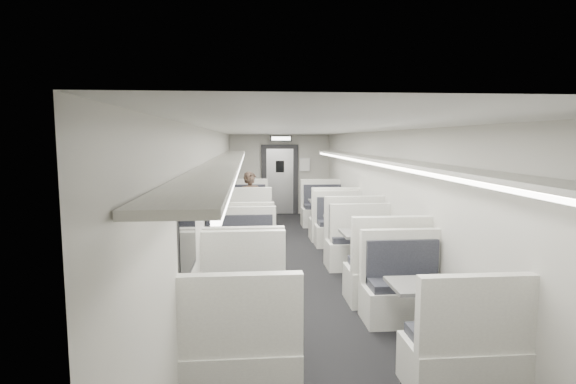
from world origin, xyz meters
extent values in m
cube|color=black|center=(0.00, 0.00, -0.06)|extent=(3.00, 12.00, 0.12)
cube|color=silver|center=(0.00, 0.00, 2.46)|extent=(3.00, 12.00, 0.12)
cube|color=#AFACA3|center=(0.00, 6.06, 1.20)|extent=(3.00, 0.12, 2.40)
cube|color=#AFACA3|center=(-1.56, 0.00, 1.20)|extent=(0.12, 12.00, 2.40)
cube|color=#AFACA3|center=(1.56, 0.00, 1.20)|extent=(0.12, 12.00, 2.40)
cube|color=silver|center=(-1.00, 2.35, 0.24)|extent=(1.13, 0.63, 0.48)
cube|color=black|center=(-1.00, 2.39, 0.53)|extent=(1.00, 0.50, 0.11)
cube|color=silver|center=(-1.00, 2.13, 0.85)|extent=(1.13, 0.13, 0.75)
cube|color=silver|center=(-1.00, 4.02, 0.24)|extent=(1.13, 0.63, 0.48)
cube|color=black|center=(-1.00, 3.98, 0.53)|extent=(1.00, 0.50, 0.11)
cube|color=silver|center=(-1.00, 4.25, 0.85)|extent=(1.13, 0.13, 0.75)
cylinder|color=silver|center=(-1.00, 3.19, 0.37)|extent=(0.11, 0.11, 0.74)
cylinder|color=silver|center=(-1.00, 3.19, 0.02)|extent=(0.38, 0.38, 0.03)
cube|color=slate|center=(-1.00, 3.19, 0.78)|extent=(0.94, 0.64, 0.04)
cube|color=silver|center=(-1.00, 0.65, 0.22)|extent=(1.05, 0.59, 0.45)
cube|color=black|center=(-1.00, 0.68, 0.50)|extent=(0.93, 0.47, 0.10)
cube|color=silver|center=(-1.00, 0.44, 0.80)|extent=(1.05, 0.12, 0.70)
cube|color=silver|center=(-1.00, 2.20, 0.22)|extent=(1.05, 0.59, 0.45)
cube|color=black|center=(-1.00, 2.17, 0.50)|extent=(0.93, 0.47, 0.10)
cube|color=silver|center=(-1.00, 2.42, 0.80)|extent=(1.05, 0.12, 0.70)
cylinder|color=silver|center=(-1.00, 1.43, 0.34)|extent=(0.10, 0.10, 0.69)
cylinder|color=silver|center=(-1.00, 1.43, 0.01)|extent=(0.36, 0.36, 0.03)
cube|color=slate|center=(-1.00, 1.43, 0.73)|extent=(0.88, 0.60, 0.04)
cube|color=silver|center=(-1.00, -1.84, 0.22)|extent=(1.05, 0.59, 0.45)
cube|color=black|center=(-1.00, -1.81, 0.50)|extent=(0.93, 0.47, 0.10)
cube|color=silver|center=(-1.00, -2.05, 0.79)|extent=(1.05, 0.12, 0.70)
cube|color=silver|center=(-1.00, -0.29, 0.22)|extent=(1.05, 0.59, 0.45)
cube|color=black|center=(-1.00, -0.32, 0.50)|extent=(0.93, 0.47, 0.10)
cube|color=silver|center=(-1.00, -0.07, 0.79)|extent=(1.05, 0.12, 0.70)
cylinder|color=silver|center=(-1.00, -1.06, 0.34)|extent=(0.10, 0.10, 0.69)
cylinder|color=silver|center=(-1.00, -1.06, 0.01)|extent=(0.36, 0.36, 0.03)
cube|color=slate|center=(-1.00, -1.06, 0.73)|extent=(0.87, 0.60, 0.04)
cube|color=silver|center=(-1.00, -3.64, 0.23)|extent=(1.06, 0.59, 0.45)
cube|color=black|center=(-1.00, -3.61, 0.50)|extent=(0.94, 0.47, 0.10)
cube|color=silver|center=(-1.00, -3.86, 0.80)|extent=(1.06, 0.12, 0.70)
cube|color=silver|center=(-1.00, -2.08, 0.23)|extent=(1.06, 0.59, 0.45)
cube|color=black|center=(-1.00, -2.11, 0.50)|extent=(0.94, 0.47, 0.10)
cube|color=silver|center=(-1.00, -1.86, 0.80)|extent=(1.06, 0.12, 0.70)
cylinder|color=silver|center=(-1.00, -2.86, 0.35)|extent=(0.10, 0.10, 0.69)
cylinder|color=silver|center=(-1.00, -2.86, 0.02)|extent=(0.36, 0.36, 0.03)
cube|color=slate|center=(-1.00, -2.86, 0.73)|extent=(0.88, 0.60, 0.04)
cube|color=silver|center=(1.00, 2.40, 0.24)|extent=(1.11, 0.62, 0.47)
cube|color=black|center=(1.00, 2.43, 0.52)|extent=(0.98, 0.49, 0.10)
cube|color=silver|center=(1.00, 2.17, 0.84)|extent=(1.11, 0.13, 0.73)
cube|color=silver|center=(1.00, 4.03, 0.24)|extent=(1.11, 0.62, 0.47)
cube|color=black|center=(1.00, 4.00, 0.52)|extent=(0.98, 0.49, 0.10)
cube|color=silver|center=(1.00, 4.26, 0.84)|extent=(1.11, 0.13, 0.73)
cylinder|color=silver|center=(1.00, 3.21, 0.36)|extent=(0.10, 0.10, 0.72)
cylinder|color=silver|center=(1.00, 3.21, 0.02)|extent=(0.38, 0.38, 0.03)
cube|color=slate|center=(1.00, 3.21, 0.76)|extent=(0.92, 0.63, 0.04)
cube|color=silver|center=(1.00, 0.26, 0.23)|extent=(1.06, 0.59, 0.45)
cube|color=black|center=(1.00, 0.29, 0.50)|extent=(0.94, 0.47, 0.10)
cube|color=silver|center=(1.00, 0.04, 0.80)|extent=(1.06, 0.12, 0.70)
cube|color=silver|center=(1.00, 1.82, 0.23)|extent=(1.06, 0.59, 0.45)
cube|color=black|center=(1.00, 1.79, 0.50)|extent=(0.94, 0.47, 0.10)
cube|color=silver|center=(1.00, 2.04, 0.80)|extent=(1.06, 0.12, 0.70)
cylinder|color=silver|center=(1.00, 1.04, 0.35)|extent=(0.10, 0.10, 0.69)
cylinder|color=silver|center=(1.00, 1.04, 0.02)|extent=(0.36, 0.36, 0.03)
cube|color=slate|center=(1.00, 1.04, 0.73)|extent=(0.88, 0.60, 0.04)
cube|color=silver|center=(1.00, -1.53, 0.24)|extent=(1.14, 0.64, 0.48)
cube|color=black|center=(1.00, -1.50, 0.54)|extent=(1.01, 0.51, 0.11)
cube|color=silver|center=(1.00, -1.76, 0.86)|extent=(1.14, 0.13, 0.75)
cube|color=silver|center=(1.00, 0.15, 0.24)|extent=(1.14, 0.64, 0.48)
cube|color=black|center=(1.00, 0.12, 0.54)|extent=(1.01, 0.51, 0.11)
cube|color=silver|center=(1.00, 0.38, 0.86)|extent=(1.14, 0.13, 0.75)
cylinder|color=silver|center=(1.00, -0.69, 0.37)|extent=(0.11, 0.11, 0.74)
cylinder|color=silver|center=(1.00, -0.69, 0.02)|extent=(0.39, 0.39, 0.03)
cube|color=slate|center=(1.00, -0.69, 0.79)|extent=(0.95, 0.65, 0.04)
cube|color=silver|center=(1.00, -3.76, 0.22)|extent=(1.03, 0.58, 0.44)
cube|color=black|center=(1.00, -3.73, 0.49)|extent=(0.92, 0.46, 0.10)
cube|color=silver|center=(1.00, -3.97, 0.78)|extent=(1.03, 0.12, 0.68)
cube|color=silver|center=(1.00, -2.23, 0.22)|extent=(1.03, 0.58, 0.44)
cube|color=black|center=(1.00, -2.26, 0.49)|extent=(0.92, 0.46, 0.10)
cube|color=silver|center=(1.00, -2.02, 0.78)|extent=(1.03, 0.12, 0.68)
cylinder|color=silver|center=(1.00, -2.99, 0.34)|extent=(0.10, 0.10, 0.67)
cylinder|color=silver|center=(1.00, -2.99, 0.01)|extent=(0.35, 0.35, 0.03)
cube|color=slate|center=(1.00, -2.99, 0.71)|extent=(0.86, 0.59, 0.04)
imported|color=black|center=(-0.88, 2.51, 0.77)|extent=(0.66, 0.55, 1.54)
cube|color=black|center=(-1.49, 3.40, 1.35)|extent=(0.02, 1.18, 0.84)
cube|color=black|center=(-1.49, 1.20, 1.35)|extent=(0.02, 1.18, 0.84)
cube|color=black|center=(-1.49, -1.00, 1.35)|extent=(0.02, 1.18, 0.84)
cube|color=black|center=(-1.49, -3.20, 1.35)|extent=(0.02, 1.18, 0.84)
cube|color=silver|center=(-1.26, -0.30, 1.92)|extent=(0.46, 10.40, 0.05)
cube|color=white|center=(-1.06, -0.30, 1.87)|extent=(0.05, 10.20, 0.04)
cube|color=silver|center=(1.26, -0.30, 1.92)|extent=(0.46, 10.40, 0.05)
cube|color=white|center=(1.06, -0.30, 1.87)|extent=(0.05, 10.20, 0.04)
cube|color=black|center=(0.00, 5.94, 1.05)|extent=(1.10, 0.10, 2.10)
cube|color=silver|center=(0.00, 5.91, 1.00)|extent=(0.80, 0.05, 1.95)
cube|color=black|center=(0.00, 5.87, 1.45)|extent=(0.25, 0.02, 0.35)
cube|color=black|center=(0.00, 5.45, 2.28)|extent=(0.62, 0.10, 0.16)
cube|color=white|center=(0.00, 5.39, 2.28)|extent=(0.54, 0.02, 0.10)
cube|color=white|center=(0.75, 5.92, 1.50)|extent=(0.32, 0.02, 0.40)
camera|label=1|loc=(-0.90, -7.46, 2.25)|focal=28.00mm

